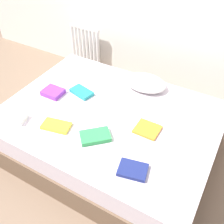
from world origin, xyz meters
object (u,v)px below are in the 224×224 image
(radiator, at_px, (85,46))
(textbook_green, at_px, (95,136))
(textbook_yellow, at_px, (56,126))
(pillow, at_px, (145,83))
(textbook_purple, at_px, (53,92))
(textbook_navy, at_px, (133,170))
(textbook_teal, at_px, (82,92))
(bed, at_px, (110,132))
(textbook_orange, at_px, (147,129))
(textbook_white, at_px, (16,118))

(radiator, bearing_deg, textbook_green, -53.05)
(textbook_yellow, bearing_deg, pillow, 52.87)
(pillow, distance_m, textbook_purple, 0.95)
(textbook_navy, height_order, textbook_teal, textbook_teal)
(textbook_green, xyz_separation_m, textbook_teal, (-0.45, 0.45, -0.00))
(bed, distance_m, radiator, 1.63)
(textbook_yellow, distance_m, textbook_green, 0.37)
(radiator, xyz_separation_m, pillow, (1.21, -0.65, 0.18))
(bed, height_order, textbook_navy, textbook_navy)
(textbook_purple, xyz_separation_m, textbook_orange, (1.04, 0.00, -0.01))
(pillow, relative_size, textbook_green, 1.77)
(textbook_yellow, distance_m, textbook_orange, 0.80)
(textbook_navy, bearing_deg, textbook_white, 168.52)
(textbook_purple, xyz_separation_m, textbook_teal, (0.25, 0.15, -0.01))
(radiator, distance_m, textbook_yellow, 1.77)
(textbook_purple, xyz_separation_m, textbook_navy, (1.12, -0.45, -0.01))
(textbook_green, bearing_deg, textbook_orange, -2.20)
(radiator, xyz_separation_m, textbook_purple, (0.45, -1.23, 0.15))
(textbook_orange, xyz_separation_m, textbook_teal, (-0.79, 0.15, 0.01))
(textbook_orange, distance_m, textbook_teal, 0.81)
(textbook_yellow, distance_m, textbook_white, 0.39)
(textbook_teal, bearing_deg, textbook_navy, -20.97)
(bed, relative_size, textbook_white, 11.13)
(textbook_white, relative_size, textbook_teal, 0.77)
(textbook_yellow, xyz_separation_m, textbook_navy, (0.79, -0.09, 0.00))
(pillow, distance_m, textbook_navy, 1.08)
(textbook_orange, distance_m, textbook_navy, 0.45)
(textbook_teal, bearing_deg, textbook_white, -101.46)
(textbook_yellow, height_order, textbook_green, textbook_green)
(pillow, bearing_deg, textbook_navy, -70.33)
(bed, height_order, radiator, radiator)
(textbook_yellow, bearing_deg, textbook_white, -175.44)
(textbook_white, height_order, textbook_navy, textbook_white)
(textbook_navy, bearing_deg, textbook_purple, 145.62)
(textbook_yellow, bearing_deg, textbook_green, -3.48)
(textbook_orange, bearing_deg, textbook_purple, -179.50)
(textbook_green, bearing_deg, bed, 55.75)
(bed, height_order, textbook_yellow, textbook_yellow)
(textbook_yellow, bearing_deg, radiator, 103.76)
(radiator, xyz_separation_m, textbook_teal, (0.70, -1.08, 0.15))
(radiator, bearing_deg, textbook_orange, -39.40)
(textbook_navy, bearing_deg, textbook_yellow, 160.98)
(pillow, relative_size, textbook_white, 2.46)
(radiator, bearing_deg, textbook_purple, -69.82)
(bed, relative_size, textbook_navy, 9.30)
(pillow, bearing_deg, textbook_white, -127.39)
(textbook_purple, bearing_deg, textbook_white, -95.47)
(pillow, distance_m, textbook_yellow, 1.03)
(textbook_navy, bearing_deg, radiator, 120.52)
(pillow, distance_m, textbook_white, 1.31)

